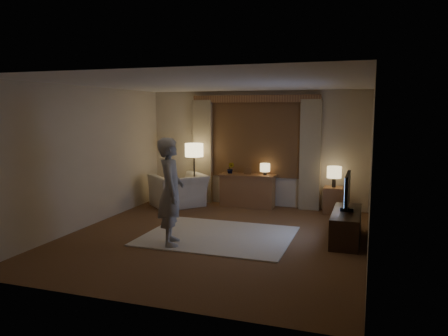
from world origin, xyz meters
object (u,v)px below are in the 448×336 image
at_px(side_table, 333,200).
at_px(tv_stand, 346,226).
at_px(person, 171,192).
at_px(sideboard, 247,191).
at_px(armchair, 179,190).

distance_m(side_table, tv_stand, 1.97).
relative_size(side_table, person, 0.33).
height_order(sideboard, armchair, armchair).
height_order(sideboard, tv_stand, sideboard).
relative_size(armchair, person, 0.65).
bearing_deg(person, sideboard, -30.06).
height_order(tv_stand, person, person).
bearing_deg(armchair, tv_stand, 108.99).
relative_size(side_table, tv_stand, 0.40).
xyz_separation_m(armchair, person, (1.09, -2.68, 0.52)).
xyz_separation_m(armchair, tv_stand, (3.75, -1.52, -0.11)).
xyz_separation_m(armchair, side_table, (3.38, 0.41, -0.08)).
bearing_deg(person, tv_stand, -89.41).
height_order(side_table, person, person).
distance_m(sideboard, side_table, 1.90).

